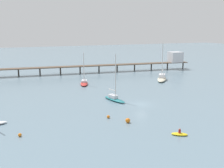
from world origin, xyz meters
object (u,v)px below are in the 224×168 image
(pier, at_px, (129,62))
(sailboat_teal, at_px, (114,98))
(sailboat_red, at_px, (84,83))
(mooring_buoy_far, at_px, (108,117))
(dinghy_yellow, at_px, (179,134))
(mooring_buoy_outer, at_px, (20,135))
(sailboat_cream, at_px, (162,78))
(mooring_buoy_near, at_px, (128,120))

(pier, bearing_deg, sailboat_teal, -121.19)
(pier, relative_size, sailboat_red, 9.32)
(pier, bearing_deg, mooring_buoy_far, -120.73)
(dinghy_yellow, xyz_separation_m, mooring_buoy_outer, (-22.36, 9.14, 0.05))
(dinghy_yellow, bearing_deg, sailboat_cream, 59.60)
(pier, bearing_deg, sailboat_cream, -87.12)
(mooring_buoy_far, relative_size, mooring_buoy_outer, 1.05)
(mooring_buoy_far, xyz_separation_m, mooring_buoy_outer, (-15.51, -2.56, -0.01))
(mooring_buoy_far, height_order, mooring_buoy_outer, mooring_buoy_far)
(mooring_buoy_near, bearing_deg, sailboat_teal, 75.09)
(mooring_buoy_outer, bearing_deg, sailboat_cream, 33.34)
(sailboat_teal, bearing_deg, mooring_buoy_near, -104.91)
(pier, xyz_separation_m, mooring_buoy_outer, (-44.11, -50.67, -3.34))
(sailboat_cream, distance_m, sailboat_teal, 28.87)
(sailboat_cream, distance_m, mooring_buoy_outer, 54.06)
(pier, distance_m, sailboat_teal, 43.84)
(mooring_buoy_outer, bearing_deg, pier, 48.96)
(mooring_buoy_far, bearing_deg, mooring_buoy_near, -59.12)
(dinghy_yellow, xyz_separation_m, mooring_buoy_far, (-6.85, 11.70, 0.06))
(sailboat_cream, xyz_separation_m, sailboat_red, (-24.45, 3.37, -0.19))
(sailboat_teal, relative_size, mooring_buoy_far, 18.52)
(dinghy_yellow, distance_m, mooring_buoy_far, 13.56)
(dinghy_yellow, bearing_deg, sailboat_teal, 92.34)
(mooring_buoy_near, relative_size, mooring_buoy_outer, 1.53)
(mooring_buoy_outer, bearing_deg, mooring_buoy_far, 9.35)
(pier, distance_m, mooring_buoy_far, 56.07)
(mooring_buoy_near, distance_m, mooring_buoy_outer, 17.68)
(sailboat_red, distance_m, mooring_buoy_outer, 39.03)
(sailboat_cream, distance_m, dinghy_yellow, 45.05)
(pier, height_order, mooring_buoy_far, pier)
(pier, xyz_separation_m, sailboat_red, (-23.40, -17.58, -3.03))
(sailboat_teal, xyz_separation_m, mooring_buoy_far, (-5.94, -10.69, -0.39))
(sailboat_red, xyz_separation_m, dinghy_yellow, (1.66, -42.23, -0.36))
(sailboat_red, bearing_deg, mooring_buoy_far, -99.66)
(dinghy_yellow, bearing_deg, mooring_buoy_near, 120.15)
(sailboat_red, relative_size, sailboat_teal, 0.89)
(sailboat_teal, bearing_deg, pier, 58.81)
(mooring_buoy_near, relative_size, mooring_buoy_far, 1.47)
(sailboat_teal, bearing_deg, sailboat_red, 92.16)
(pier, relative_size, sailboat_cream, 7.40)
(mooring_buoy_far, bearing_deg, mooring_buoy_outer, -170.65)
(dinghy_yellow, xyz_separation_m, mooring_buoy_near, (-4.71, 8.12, 0.20))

